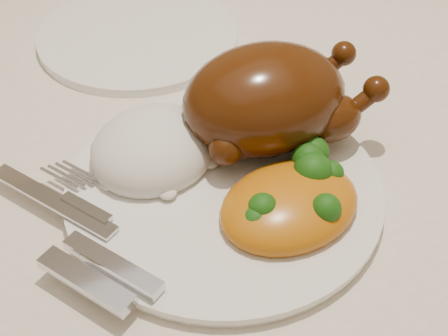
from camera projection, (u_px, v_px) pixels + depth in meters
name	position (u px, v px, depth m)	size (l,w,h in m)	color
dining_table	(56.00, 176.00, 0.70)	(1.60, 0.90, 0.76)	brown
tablecloth	(43.00, 125.00, 0.65)	(1.73, 1.03, 0.18)	beige
dinner_plate	(224.00, 190.00, 0.53)	(0.26, 0.26, 0.01)	white
side_plate	(139.00, 36.00, 0.71)	(0.23, 0.23, 0.01)	white
roast_chicken	(269.00, 98.00, 0.54)	(0.18, 0.13, 0.09)	#4B2008
rice_mound	(153.00, 149.00, 0.54)	(0.14, 0.14, 0.06)	white
mac_and_cheese	(295.00, 197.00, 0.50)	(0.13, 0.10, 0.05)	orange
cutlery	(87.00, 247.00, 0.47)	(0.09, 0.19, 0.01)	silver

